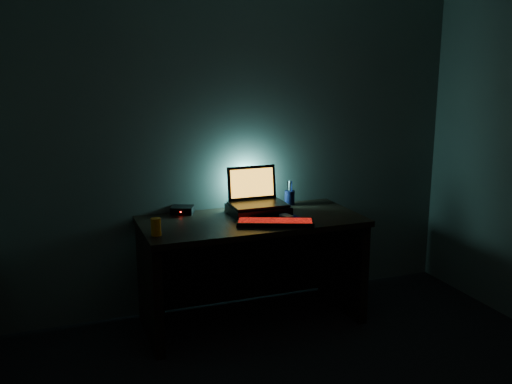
% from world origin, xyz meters
% --- Properties ---
extents(room, '(3.50, 4.00, 2.50)m').
position_xyz_m(room, '(0.00, 0.00, 1.25)').
color(room, black).
rests_on(room, ground).
extents(desk, '(1.50, 0.70, 0.75)m').
position_xyz_m(desk, '(0.00, 1.67, 0.49)').
color(desk, black).
rests_on(desk, ground).
extents(riser, '(0.40, 0.30, 0.06)m').
position_xyz_m(riser, '(0.09, 1.72, 0.78)').
color(riser, black).
rests_on(riser, desk).
extents(laptop, '(0.38, 0.28, 0.26)m').
position_xyz_m(laptop, '(0.09, 1.77, 0.87)').
color(laptop, black).
rests_on(laptop, riser).
extents(keyboard, '(0.52, 0.34, 0.03)m').
position_xyz_m(keyboard, '(0.09, 1.43, 0.77)').
color(keyboard, black).
rests_on(keyboard, desk).
extents(mousepad, '(0.26, 0.24, 0.00)m').
position_xyz_m(mousepad, '(0.21, 1.51, 0.75)').
color(mousepad, navy).
rests_on(mousepad, desk).
extents(mouse, '(0.08, 0.10, 0.03)m').
position_xyz_m(mouse, '(0.21, 1.51, 0.77)').
color(mouse, '#A0A0A6').
rests_on(mouse, mousepad).
extents(pen_cup, '(0.09, 0.09, 0.11)m').
position_xyz_m(pen_cup, '(0.40, 1.89, 0.80)').
color(pen_cup, black).
rests_on(pen_cup, desk).
extents(juice_glass, '(0.08, 0.08, 0.11)m').
position_xyz_m(juice_glass, '(-0.68, 1.46, 0.80)').
color(juice_glass, orange).
rests_on(juice_glass, desk).
extents(router, '(0.19, 0.17, 0.05)m').
position_xyz_m(router, '(-0.41, 1.92, 0.78)').
color(router, black).
rests_on(router, desk).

